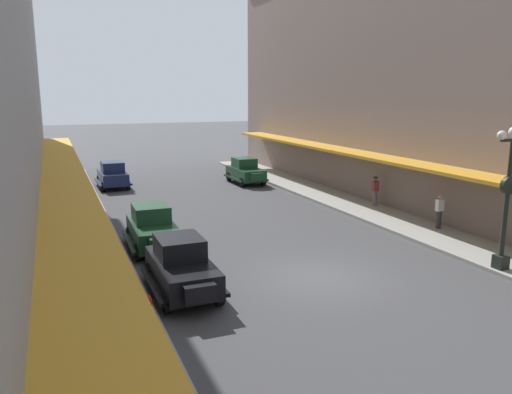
{
  "coord_description": "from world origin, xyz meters",
  "views": [
    {
      "loc": [
        -8.5,
        -14.77,
        6.41
      ],
      "look_at": [
        0.0,
        6.0,
        1.8
      ],
      "focal_mm": 35.2,
      "sensor_mm": 36.0,
      "label": 1
    }
  ],
  "objects_px": {
    "parked_car_0": "(112,174)",
    "fire_hydrant": "(148,309)",
    "lamp_post_with_clock": "(508,192)",
    "pedestrian_1": "(375,191)",
    "pedestrian_3": "(439,211)",
    "parked_car_1": "(182,265)",
    "parked_car_2": "(152,227)",
    "pedestrian_0": "(70,206)",
    "parked_car_3": "(245,170)",
    "pedestrian_2": "(69,268)"
  },
  "relations": [
    {
      "from": "parked_car_0",
      "to": "fire_hydrant",
      "type": "xyz_separation_m",
      "value": [
        -1.66,
        -22.52,
        -0.38
      ]
    },
    {
      "from": "lamp_post_with_clock",
      "to": "pedestrian_1",
      "type": "relative_size",
      "value": 3.09
    },
    {
      "from": "parked_car_0",
      "to": "pedestrian_3",
      "type": "relative_size",
      "value": 2.61
    },
    {
      "from": "parked_car_1",
      "to": "parked_car_2",
      "type": "xyz_separation_m",
      "value": [
        0.04,
        5.17,
        0.0
      ]
    },
    {
      "from": "parked_car_1",
      "to": "lamp_post_with_clock",
      "type": "distance_m",
      "value": 11.72
    },
    {
      "from": "parked_car_1",
      "to": "pedestrian_3",
      "type": "distance_m",
      "value": 13.39
    },
    {
      "from": "parked_car_0",
      "to": "lamp_post_with_clock",
      "type": "distance_m",
      "value": 25.55
    },
    {
      "from": "parked_car_1",
      "to": "fire_hydrant",
      "type": "bearing_deg",
      "value": -125.03
    },
    {
      "from": "parked_car_0",
      "to": "parked_car_1",
      "type": "distance_m",
      "value": 20.39
    },
    {
      "from": "pedestrian_0",
      "to": "pedestrian_3",
      "type": "xyz_separation_m",
      "value": [
        16.13,
        -7.74,
        -0.02
      ]
    },
    {
      "from": "lamp_post_with_clock",
      "to": "fire_hydrant",
      "type": "distance_m",
      "value": 12.99
    },
    {
      "from": "parked_car_3",
      "to": "fire_hydrant",
      "type": "xyz_separation_m",
      "value": [
        -10.87,
        -20.67,
        -0.38
      ]
    },
    {
      "from": "parked_car_2",
      "to": "pedestrian_2",
      "type": "distance_m",
      "value": 5.43
    },
    {
      "from": "lamp_post_with_clock",
      "to": "parked_car_1",
      "type": "bearing_deg",
      "value": 167.27
    },
    {
      "from": "pedestrian_1",
      "to": "pedestrian_3",
      "type": "height_order",
      "value": "pedestrian_1"
    },
    {
      "from": "parked_car_0",
      "to": "pedestrian_0",
      "type": "relative_size",
      "value": 2.56
    },
    {
      "from": "parked_car_3",
      "to": "pedestrian_2",
      "type": "distance_m",
      "value": 21.73
    },
    {
      "from": "parked_car_2",
      "to": "pedestrian_3",
      "type": "height_order",
      "value": "parked_car_2"
    },
    {
      "from": "parked_car_3",
      "to": "lamp_post_with_clock",
      "type": "xyz_separation_m",
      "value": [
        1.88,
        -21.08,
        2.04
      ]
    },
    {
      "from": "parked_car_3",
      "to": "pedestrian_0",
      "type": "height_order",
      "value": "parked_car_3"
    },
    {
      "from": "parked_car_0",
      "to": "parked_car_2",
      "type": "bearing_deg",
      "value": -90.49
    },
    {
      "from": "lamp_post_with_clock",
      "to": "pedestrian_3",
      "type": "bearing_deg",
      "value": 70.6
    },
    {
      "from": "parked_car_3",
      "to": "pedestrian_0",
      "type": "bearing_deg",
      "value": -146.96
    },
    {
      "from": "pedestrian_1",
      "to": "parked_car_0",
      "type": "bearing_deg",
      "value": 136.67
    },
    {
      "from": "parked_car_0",
      "to": "lamp_post_with_clock",
      "type": "relative_size",
      "value": 0.83
    },
    {
      "from": "parked_car_3",
      "to": "pedestrian_0",
      "type": "xyz_separation_m",
      "value": [
        -12.4,
        -8.06,
        0.07
      ]
    },
    {
      "from": "parked_car_2",
      "to": "parked_car_0",
      "type": "bearing_deg",
      "value": 89.51
    },
    {
      "from": "parked_car_1",
      "to": "pedestrian_1",
      "type": "height_order",
      "value": "parked_car_1"
    },
    {
      "from": "pedestrian_1",
      "to": "parked_car_1",
      "type": "bearing_deg",
      "value": -148.76
    },
    {
      "from": "lamp_post_with_clock",
      "to": "pedestrian_3",
      "type": "height_order",
      "value": "lamp_post_with_clock"
    },
    {
      "from": "parked_car_2",
      "to": "parked_car_3",
      "type": "bearing_deg",
      "value": 55.05
    },
    {
      "from": "parked_car_3",
      "to": "fire_hydrant",
      "type": "height_order",
      "value": "parked_car_3"
    },
    {
      "from": "parked_car_0",
      "to": "pedestrian_2",
      "type": "height_order",
      "value": "parked_car_0"
    },
    {
      "from": "lamp_post_with_clock",
      "to": "pedestrian_0",
      "type": "xyz_separation_m",
      "value": [
        -14.28,
        13.02,
        -1.97
      ]
    },
    {
      "from": "pedestrian_0",
      "to": "parked_car_2",
      "type": "bearing_deg",
      "value": -60.05
    },
    {
      "from": "parked_car_0",
      "to": "pedestrian_3",
      "type": "distance_m",
      "value": 21.9
    },
    {
      "from": "pedestrian_3",
      "to": "parked_car_0",
      "type": "bearing_deg",
      "value": 126.26
    },
    {
      "from": "pedestrian_0",
      "to": "pedestrian_1",
      "type": "relative_size",
      "value": 1.0
    },
    {
      "from": "parked_car_0",
      "to": "pedestrian_3",
      "type": "xyz_separation_m",
      "value": [
        12.95,
        -17.66,
        0.05
      ]
    },
    {
      "from": "parked_car_0",
      "to": "parked_car_2",
      "type": "relative_size",
      "value": 1.0
    },
    {
      "from": "lamp_post_with_clock",
      "to": "pedestrian_3",
      "type": "xyz_separation_m",
      "value": [
        1.86,
        5.27,
        -2.0
      ]
    },
    {
      "from": "pedestrian_0",
      "to": "pedestrian_2",
      "type": "distance_m",
      "value": 9.51
    },
    {
      "from": "pedestrian_2",
      "to": "fire_hydrant",
      "type": "bearing_deg",
      "value": -58.26
    },
    {
      "from": "parked_car_2",
      "to": "lamp_post_with_clock",
      "type": "relative_size",
      "value": 0.83
    },
    {
      "from": "parked_car_0",
      "to": "parked_car_2",
      "type": "xyz_separation_m",
      "value": [
        -0.13,
        -15.22,
        0.0
      ]
    },
    {
      "from": "parked_car_3",
      "to": "pedestrian_3",
      "type": "bearing_deg",
      "value": -76.7
    },
    {
      "from": "lamp_post_with_clock",
      "to": "fire_hydrant",
      "type": "xyz_separation_m",
      "value": [
        -12.75,
        0.41,
        -2.42
      ]
    },
    {
      "from": "parked_car_1",
      "to": "parked_car_3",
      "type": "bearing_deg",
      "value": 63.17
    },
    {
      "from": "parked_car_1",
      "to": "pedestrian_0",
      "type": "height_order",
      "value": "parked_car_1"
    },
    {
      "from": "lamp_post_with_clock",
      "to": "pedestrian_2",
      "type": "relative_size",
      "value": 3.15
    }
  ]
}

